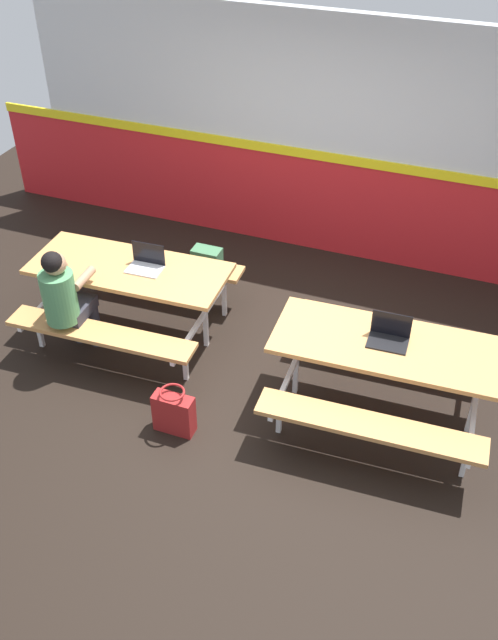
# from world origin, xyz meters

# --- Properties ---
(ground_plane) EXTENTS (10.00, 10.00, 0.02)m
(ground_plane) POSITION_xyz_m (0.00, 0.00, -0.01)
(ground_plane) COLOR black
(accent_backdrop) EXTENTS (8.00, 0.14, 2.60)m
(accent_backdrop) POSITION_xyz_m (0.00, 2.41, 1.25)
(accent_backdrop) COLOR red
(accent_backdrop) RESTS_ON ground
(picnic_table_left) EXTENTS (1.88, 1.63, 0.74)m
(picnic_table_left) POSITION_xyz_m (-1.24, 0.26, 0.57)
(picnic_table_left) COLOR tan
(picnic_table_left) RESTS_ON ground
(picnic_table_right) EXTENTS (1.88, 1.63, 0.74)m
(picnic_table_right) POSITION_xyz_m (1.24, 0.01, 0.57)
(picnic_table_right) COLOR tan
(picnic_table_right) RESTS_ON ground
(student_nearer) EXTENTS (0.37, 0.53, 1.21)m
(student_nearer) POSITION_xyz_m (-1.56, -0.32, 0.71)
(student_nearer) COLOR #2D2D38
(student_nearer) RESTS_ON ground
(laptop_silver) EXTENTS (0.33, 0.23, 0.22)m
(laptop_silver) POSITION_xyz_m (-1.08, 0.30, 0.79)
(laptop_silver) COLOR silver
(laptop_silver) RESTS_ON picnic_table_left
(laptop_dark) EXTENTS (0.33, 0.23, 0.22)m
(laptop_dark) POSITION_xyz_m (1.23, 0.04, 0.79)
(laptop_dark) COLOR black
(laptop_dark) RESTS_ON picnic_table_right
(backpack_dark) EXTENTS (0.30, 0.22, 0.44)m
(backpack_dark) POSITION_xyz_m (-0.89, 1.24, 0.22)
(backpack_dark) COLOR #3F724C
(backpack_dark) RESTS_ON ground
(tote_bag_bright) EXTENTS (0.34, 0.21, 0.43)m
(tote_bag_bright) POSITION_xyz_m (-0.30, -0.82, 0.19)
(tote_bag_bright) COLOR maroon
(tote_bag_bright) RESTS_ON ground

